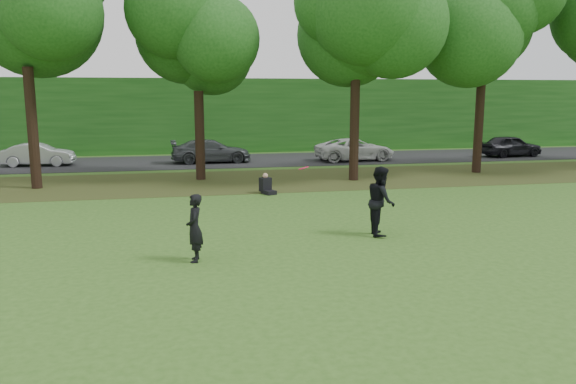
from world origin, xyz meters
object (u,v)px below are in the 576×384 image
Objects in this scene: player_right at (381,201)px; frisbee at (304,168)px; seated_person at (266,186)px; player_left at (195,228)px.

frisbee reaches higher than player_right.
player_right reaches higher than seated_person.
player_left is at bearing -161.85° from frisbee.
frisbee reaches higher than player_left.
frisbee is at bearing 112.31° from player_left.
player_left is 4.80× the size of frisbee.
frisbee is 0.41× the size of seated_person.
player_right reaches higher than player_left.
seated_person is (0.32, 7.89, -1.76)m from frisbee.
player_left is at bearing -132.18° from seated_person.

